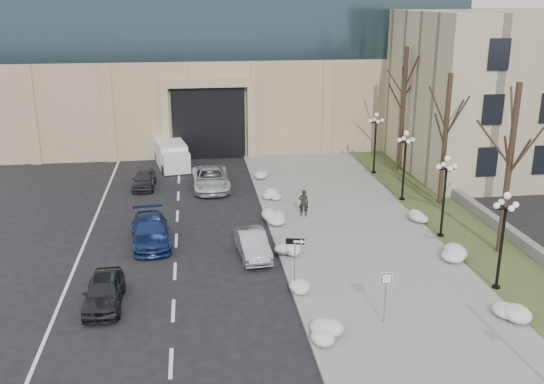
{
  "coord_description": "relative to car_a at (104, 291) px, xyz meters",
  "views": [
    {
      "loc": [
        -5.36,
        -17.73,
        12.93
      ],
      "look_at": [
        -1.47,
        11.28,
        3.5
      ],
      "focal_mm": 40.0,
      "sensor_mm": 36.0,
      "label": 1
    }
  ],
  "objects": [
    {
      "name": "snow_clump_i",
      "position": [
        17.39,
        2.43,
        -0.38
      ],
      "size": [
        1.1,
        1.6,
        0.36
      ],
      "primitive_type": "ellipsoid",
      "color": "silver",
      "rests_on": "sidewalk"
    },
    {
      "name": "tree_near",
      "position": [
        19.99,
        3.12,
        5.15
      ],
      "size": [
        3.2,
        3.2,
        9.0
      ],
      "color": "black",
      "rests_on": "ground"
    },
    {
      "name": "lamppost_b",
      "position": [
        17.79,
        5.62,
        2.4
      ],
      "size": [
        1.18,
        1.18,
        4.76
      ],
      "color": "black",
      "rests_on": "ground"
    },
    {
      "name": "car_b",
      "position": [
        6.99,
        4.47,
        -0.01
      ],
      "size": [
        1.76,
        4.15,
        1.33
      ],
      "primitive_type": "imported",
      "rotation": [
        0.0,
        0.0,
        0.09
      ],
      "color": "#9B9FA3",
      "rests_on": "ground"
    },
    {
      "name": "snow_clump_d",
      "position": [
        8.9,
        4.17,
        -0.38
      ],
      "size": [
        1.1,
        1.6,
        0.36
      ],
      "primitive_type": "ellipsoid",
      "color": "silver",
      "rests_on": "sidewalk"
    },
    {
      "name": "snow_clump_j",
      "position": [
        17.09,
        7.92,
        -0.38
      ],
      "size": [
        1.1,
        1.6,
        0.36
      ],
      "primitive_type": "ellipsoid",
      "color": "silver",
      "rests_on": "sidewalk"
    },
    {
      "name": "lamppost_a",
      "position": [
        17.79,
        -0.88,
        2.4
      ],
      "size": [
        1.18,
        1.18,
        4.76
      ],
      "color": "black",
      "rests_on": "ground"
    },
    {
      "name": "lamppost_d",
      "position": [
        17.79,
        18.62,
        2.4
      ],
      "size": [
        1.18,
        1.18,
        4.76
      ],
      "color": "black",
      "rests_on": "ground"
    },
    {
      "name": "grass_strip",
      "position": [
        19.49,
        7.12,
        -0.63
      ],
      "size": [
        4.0,
        40.0,
        0.1
      ],
      "primitive_type": "cube",
      "color": "#354422",
      "rests_on": "ground"
    },
    {
      "name": "classical_building",
      "position": [
        31.49,
        21.1,
        5.32
      ],
      "size": [
        22.0,
        18.12,
        12.0
      ],
      "color": "#C0B190",
      "rests_on": "ground"
    },
    {
      "name": "keep_sign",
      "position": [
        11.65,
        -3.26,
        1.07
      ],
      "size": [
        0.51,
        0.07,
        2.38
      ],
      "rotation": [
        0.0,
        0.0,
        0.0
      ],
      "color": "slate",
      "rests_on": "ground"
    },
    {
      "name": "snow_clump_e",
      "position": [
        8.66,
        9.05,
        -0.38
      ],
      "size": [
        1.1,
        1.6,
        0.36
      ],
      "primitive_type": "ellipsoid",
      "color": "silver",
      "rests_on": "sidewalk"
    },
    {
      "name": "car_e",
      "position": [
        0.59,
        17.37,
        -0.04
      ],
      "size": [
        1.63,
        3.79,
        1.27
      ],
      "primitive_type": "imported",
      "rotation": [
        0.0,
        0.0,
        -0.03
      ],
      "color": "#2E2E33",
      "rests_on": "ground"
    },
    {
      "name": "ground",
      "position": [
        9.49,
        -6.88,
        -0.68
      ],
      "size": [
        160.0,
        160.0,
        0.0
      ],
      "primitive_type": "plane",
      "color": "black",
      "rests_on": "ground"
    },
    {
      "name": "box_truck",
      "position": [
        2.39,
        23.08,
        0.25
      ],
      "size": [
        3.07,
        6.29,
        1.91
      ],
      "rotation": [
        0.0,
        0.0,
        0.17
      ],
      "color": "silver",
      "rests_on": "ground"
    },
    {
      "name": "pedestrian",
      "position": [
        10.69,
        9.8,
        0.28
      ],
      "size": [
        0.67,
        0.5,
        1.68
      ],
      "primitive_type": "imported",
      "rotation": [
        0.0,
        0.0,
        2.98
      ],
      "color": "black",
      "rests_on": "sidewalk"
    },
    {
      "name": "tree_far",
      "position": [
        19.99,
        19.12,
        5.47
      ],
      "size": [
        3.2,
        3.2,
        9.5
      ],
      "color": "black",
      "rests_on": "ground"
    },
    {
      "name": "stone_wall",
      "position": [
        21.49,
        9.12,
        -0.33
      ],
      "size": [
        0.5,
        30.0,
        0.7
      ],
      "primitive_type": "cube",
      "color": "slate",
      "rests_on": "ground"
    },
    {
      "name": "snow_clump_g",
      "position": [
        9.16,
        18.55,
        -0.38
      ],
      "size": [
        1.1,
        1.6,
        0.36
      ],
      "primitive_type": "ellipsoid",
      "color": "silver",
      "rests_on": "sidewalk"
    },
    {
      "name": "snow_clump_b",
      "position": [
        9.02,
        -4.28,
        -0.38
      ],
      "size": [
        1.1,
        1.6,
        0.36
      ],
      "primitive_type": "ellipsoid",
      "color": "silver",
      "rests_on": "sidewalk"
    },
    {
      "name": "car_c",
      "position": [
        1.62,
        6.89,
        0.04
      ],
      "size": [
        2.54,
        5.17,
        1.44
      ],
      "primitive_type": "imported",
      "rotation": [
        0.0,
        0.0,
        0.11
      ],
      "color": "navy",
      "rests_on": "ground"
    },
    {
      "name": "snow_clump_c",
      "position": [
        8.96,
        -0.21,
        -0.38
      ],
      "size": [
        1.1,
        1.6,
        0.36
      ],
      "primitive_type": "ellipsoid",
      "color": "silver",
      "rests_on": "sidewalk"
    },
    {
      "name": "snow_clump_f",
      "position": [
        9.04,
        13.17,
        -0.38
      ],
      "size": [
        1.1,
        1.6,
        0.36
      ],
      "primitive_type": "ellipsoid",
      "color": "silver",
      "rests_on": "sidewalk"
    },
    {
      "name": "tree_mid",
      "position": [
        19.99,
        11.12,
        4.83
      ],
      "size": [
        3.2,
        3.2,
        8.5
      ],
      "color": "black",
      "rests_on": "ground"
    },
    {
      "name": "lamppost_c",
      "position": [
        17.79,
        12.12,
        2.4
      ],
      "size": [
        1.18,
        1.18,
        4.76
      ],
      "color": "black",
      "rests_on": "ground"
    },
    {
      "name": "sidewalk",
      "position": [
        12.99,
        7.12,
        -0.62
      ],
      "size": [
        9.0,
        40.0,
        0.12
      ],
      "primitive_type": "cube",
      "color": "gray",
      "rests_on": "ground"
    },
    {
      "name": "one_way_sign",
      "position": [
        8.73,
        0.68,
        1.31
      ],
      "size": [
        0.9,
        0.36,
        2.41
      ],
      "rotation": [
        0.0,
        0.0,
        -0.23
      ],
      "color": "slate",
      "rests_on": "ground"
    },
    {
      "name": "snow_clump_h",
      "position": [
        16.83,
        -3.9,
        -0.38
      ],
      "size": [
        1.1,
        1.6,
        0.36
      ],
      "primitive_type": "ellipsoid",
      "color": "silver",
      "rests_on": "sidewalk"
    },
    {
      "name": "car_d",
      "position": [
        5.28,
        16.49,
        0.07
      ],
      "size": [
        2.6,
        5.42,
        1.49
      ],
      "primitive_type": "imported",
      "rotation": [
        0.0,
        0.0,
        0.02
      ],
      "color": "silver",
      "rests_on": "ground"
    },
    {
      "name": "curb",
      "position": [
        8.49,
        7.12,
        -0.61
      ],
      "size": [
        0.3,
        40.0,
        0.14
      ],
      "primitive_type": "cube",
      "color": "gray",
      "rests_on": "ground"
    },
    {
      "name": "car_a",
      "position": [
        0.0,
        0.0,
        0.0
      ],
      "size": [
        1.64,
        3.99,
        1.35
      ],
      "primitive_type": "imported",
      "rotation": [
        0.0,
        0.0,
        0.01
      ],
      "color": "black",
      "rests_on": "ground"
    }
  ]
}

